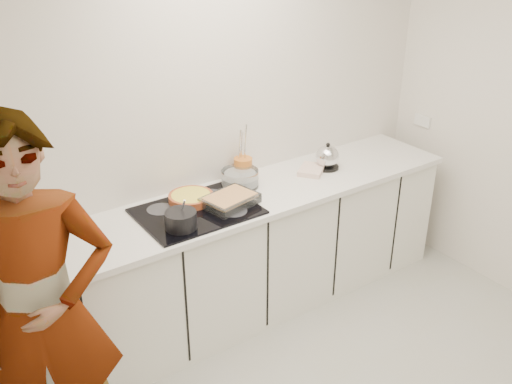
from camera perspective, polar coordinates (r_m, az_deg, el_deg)
wall_back at (r=3.83m, az=-4.12°, el=6.53°), size 3.60×0.00×2.60m
base_cabinets at (r=3.96m, az=-1.31°, el=-6.64°), size 3.20×0.58×0.87m
countertop at (r=3.74m, az=-1.38°, el=-0.75°), size 3.24×0.64×0.04m
hob at (r=3.55m, az=-5.92°, el=-1.92°), size 0.72×0.54×0.01m
tart_dish at (r=3.65m, az=-6.52°, el=-0.55°), size 0.32×0.32×0.05m
saucepan at (r=3.34m, az=-7.53°, el=-2.78°), size 0.19×0.19×0.18m
baking_dish at (r=3.58m, az=-2.62°, el=-0.78°), size 0.37×0.30×0.06m
mixing_bowl at (r=3.85m, az=-1.61°, el=1.31°), size 0.33×0.33×0.12m
tea_towel at (r=4.09m, az=5.58°, el=2.21°), size 0.27×0.26×0.04m
kettle at (r=4.15m, az=7.14°, el=3.43°), size 0.21×0.21×0.20m
utensil_crock at (r=3.94m, az=-1.29°, el=2.32°), size 0.14×0.14×0.16m
cook at (r=2.80m, az=-20.61°, el=-11.40°), size 0.79×0.63×1.89m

